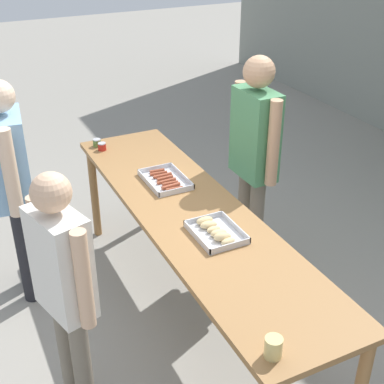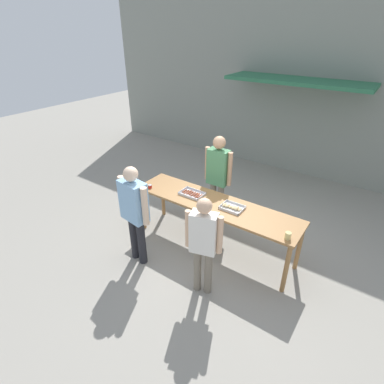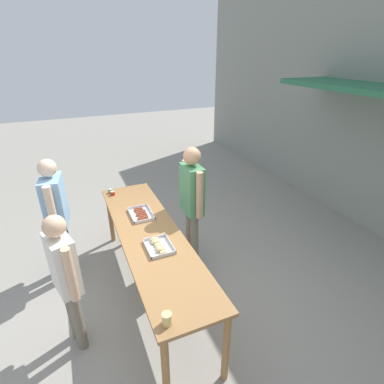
{
  "view_description": "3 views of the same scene",
  "coord_description": "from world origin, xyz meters",
  "px_view_note": "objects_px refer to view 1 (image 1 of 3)",
  "views": [
    {
      "loc": [
        2.76,
        -1.35,
        2.75
      ],
      "look_at": [
        0.0,
        0.0,
        1.06
      ],
      "focal_mm": 50.0,
      "sensor_mm": 36.0,
      "label": 1
    },
    {
      "loc": [
        2.13,
        -3.69,
        3.51
      ],
      "look_at": [
        -0.47,
        0.01,
        0.96
      ],
      "focal_mm": 28.0,
      "sensor_mm": 36.0,
      "label": 2
    },
    {
      "loc": [
        2.98,
        -0.73,
        2.93
      ],
      "look_at": [
        -0.37,
        0.71,
        1.17
      ],
      "focal_mm": 28.0,
      "sensor_mm": 36.0,
      "label": 3
    }
  ],
  "objects_px": {
    "beer_cup": "(273,347)",
    "food_tray_sausages": "(166,180)",
    "condiment_jar_ketchup": "(102,147)",
    "person_customer_with_cup": "(64,280)",
    "food_tray_buns": "(216,232)",
    "condiment_jar_mustard": "(97,143)",
    "person_server_behind_table": "(254,148)",
    "person_customer_holding_hotdog": "(12,176)"
  },
  "relations": [
    {
      "from": "beer_cup",
      "to": "food_tray_sausages",
      "type": "bearing_deg",
      "value": 172.11
    },
    {
      "from": "condiment_jar_ketchup",
      "to": "person_customer_with_cup",
      "type": "distance_m",
      "value": 1.8
    },
    {
      "from": "food_tray_sausages",
      "to": "person_customer_with_cup",
      "type": "bearing_deg",
      "value": -48.12
    },
    {
      "from": "food_tray_sausages",
      "to": "food_tray_buns",
      "type": "bearing_deg",
      "value": -0.2
    },
    {
      "from": "food_tray_buns",
      "to": "person_customer_with_cup",
      "type": "bearing_deg",
      "value": -84.71
    },
    {
      "from": "food_tray_buns",
      "to": "person_customer_with_cup",
      "type": "xyz_separation_m",
      "value": [
        0.09,
        -0.98,
        0.03
      ]
    },
    {
      "from": "person_customer_with_cup",
      "to": "condiment_jar_mustard",
      "type": "bearing_deg",
      "value": -38.47
    },
    {
      "from": "condiment_jar_ketchup",
      "to": "person_server_behind_table",
      "type": "bearing_deg",
      "value": 47.55
    },
    {
      "from": "condiment_jar_mustard",
      "to": "condiment_jar_ketchup",
      "type": "bearing_deg",
      "value": 7.74
    },
    {
      "from": "condiment_jar_ketchup",
      "to": "person_server_behind_table",
      "type": "height_order",
      "value": "person_server_behind_table"
    },
    {
      "from": "condiment_jar_mustard",
      "to": "beer_cup",
      "type": "distance_m",
      "value": 2.65
    },
    {
      "from": "beer_cup",
      "to": "person_server_behind_table",
      "type": "height_order",
      "value": "person_server_behind_table"
    },
    {
      "from": "person_customer_with_cup",
      "to": "person_customer_holding_hotdog",
      "type": "bearing_deg",
      "value": -13.84
    },
    {
      "from": "food_tray_sausages",
      "to": "food_tray_buns",
      "type": "relative_size",
      "value": 1.14
    },
    {
      "from": "person_customer_holding_hotdog",
      "to": "person_customer_with_cup",
      "type": "bearing_deg",
      "value": -170.61
    },
    {
      "from": "person_server_behind_table",
      "to": "food_tray_sausages",
      "type": "bearing_deg",
      "value": -98.3
    },
    {
      "from": "condiment_jar_mustard",
      "to": "food_tray_sausages",
      "type": "bearing_deg",
      "value": 16.6
    },
    {
      "from": "person_customer_with_cup",
      "to": "food_tray_sausages",
      "type": "bearing_deg",
      "value": -63.99
    },
    {
      "from": "food_tray_buns",
      "to": "person_customer_holding_hotdog",
      "type": "height_order",
      "value": "person_customer_holding_hotdog"
    },
    {
      "from": "person_customer_holding_hotdog",
      "to": "person_customer_with_cup",
      "type": "height_order",
      "value": "person_customer_holding_hotdog"
    },
    {
      "from": "food_tray_sausages",
      "to": "person_customer_holding_hotdog",
      "type": "distance_m",
      "value": 1.09
    },
    {
      "from": "condiment_jar_mustard",
      "to": "condiment_jar_ketchup",
      "type": "xyz_separation_m",
      "value": [
        0.1,
        0.01,
        0.0
      ]
    },
    {
      "from": "person_server_behind_table",
      "to": "person_customer_holding_hotdog",
      "type": "distance_m",
      "value": 1.79
    },
    {
      "from": "condiment_jar_ketchup",
      "to": "beer_cup",
      "type": "distance_m",
      "value": 2.55
    },
    {
      "from": "condiment_jar_mustard",
      "to": "person_customer_with_cup",
      "type": "xyz_separation_m",
      "value": [
        1.74,
        -0.72,
        0.02
      ]
    },
    {
      "from": "condiment_jar_mustard",
      "to": "condiment_jar_ketchup",
      "type": "height_order",
      "value": "same"
    },
    {
      "from": "food_tray_sausages",
      "to": "person_customer_with_cup",
      "type": "relative_size",
      "value": 0.26
    },
    {
      "from": "condiment_jar_ketchup",
      "to": "food_tray_buns",
      "type": "bearing_deg",
      "value": 8.81
    },
    {
      "from": "condiment_jar_mustard",
      "to": "condiment_jar_ketchup",
      "type": "relative_size",
      "value": 1.0
    },
    {
      "from": "condiment_jar_ketchup",
      "to": "food_tray_sausages",
      "type": "bearing_deg",
      "value": 17.66
    },
    {
      "from": "food_tray_buns",
      "to": "person_server_behind_table",
      "type": "distance_m",
      "value": 0.99
    },
    {
      "from": "food_tray_buns",
      "to": "condiment_jar_ketchup",
      "type": "distance_m",
      "value": 1.57
    },
    {
      "from": "food_tray_buns",
      "to": "person_server_behind_table",
      "type": "xyz_separation_m",
      "value": [
        -0.69,
        0.7,
        0.15
      ]
    },
    {
      "from": "condiment_jar_mustard",
      "to": "person_customer_with_cup",
      "type": "bearing_deg",
      "value": -22.6
    },
    {
      "from": "food_tray_buns",
      "to": "condiment_jar_mustard",
      "type": "height_order",
      "value": "condiment_jar_mustard"
    },
    {
      "from": "food_tray_buns",
      "to": "condiment_jar_mustard",
      "type": "relative_size",
      "value": 5.26
    },
    {
      "from": "food_tray_sausages",
      "to": "person_server_behind_table",
      "type": "relative_size",
      "value": 0.23
    },
    {
      "from": "person_customer_holding_hotdog",
      "to": "condiment_jar_mustard",
      "type": "bearing_deg",
      "value": -50.36
    },
    {
      "from": "beer_cup",
      "to": "person_server_behind_table",
      "type": "xyz_separation_m",
      "value": [
        -1.69,
        0.95,
        0.12
      ]
    },
    {
      "from": "food_tray_buns",
      "to": "food_tray_sausages",
      "type": "bearing_deg",
      "value": 179.8
    },
    {
      "from": "beer_cup",
      "to": "person_customer_holding_hotdog",
      "type": "bearing_deg",
      "value": -160.3
    },
    {
      "from": "food_tray_buns",
      "to": "condiment_jar_mustard",
      "type": "distance_m",
      "value": 1.67
    }
  ]
}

